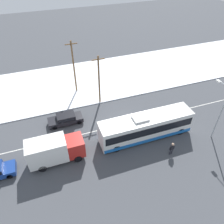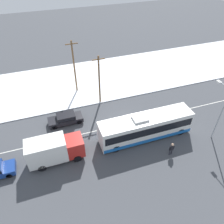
% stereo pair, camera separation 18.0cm
% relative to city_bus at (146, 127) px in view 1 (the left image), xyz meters
% --- Properties ---
extents(ground_plane, '(120.00, 120.00, 0.00)m').
position_rel_city_bus_xyz_m(ground_plane, '(-1.37, 2.98, -1.66)').
color(ground_plane, '#424449').
extents(snow_lot, '(80.00, 13.91, 0.12)m').
position_rel_city_bus_xyz_m(snow_lot, '(-1.37, 15.46, -1.60)').
color(snow_lot, white).
rests_on(snow_lot, ground_plane).
extents(lane_marking_center, '(60.00, 0.12, 0.00)m').
position_rel_city_bus_xyz_m(lane_marking_center, '(-1.37, 2.98, -1.66)').
color(lane_marking_center, silver).
rests_on(lane_marking_center, ground_plane).
extents(city_bus, '(11.70, 2.57, 3.40)m').
position_rel_city_bus_xyz_m(city_bus, '(0.00, 0.00, 0.00)').
color(city_bus, white).
rests_on(city_bus, ground_plane).
extents(box_truck, '(6.13, 2.30, 3.18)m').
position_rel_city_bus_xyz_m(box_truck, '(-11.10, -0.03, 0.08)').
color(box_truck, silver).
rests_on(box_truck, ground_plane).
extents(sedan_car, '(4.58, 1.80, 1.44)m').
position_rel_city_bus_xyz_m(sedan_car, '(-8.96, 5.83, -0.87)').
color(sedan_car, black).
rests_on(sedan_car, ground_plane).
extents(pedestrian_at_stop, '(0.66, 0.29, 1.83)m').
position_rel_city_bus_xyz_m(pedestrian_at_stop, '(1.61, -3.61, -0.54)').
color(pedestrian_at_stop, '#23232D').
rests_on(pedestrian_at_stop, ground_plane).
extents(streetlamp, '(0.36, 2.19, 7.35)m').
position_rel_city_bus_xyz_m(streetlamp, '(8.00, -2.45, 2.94)').
color(streetlamp, '#9EA3A8').
rests_on(streetlamp, ground_plane).
extents(utility_pole_roadside, '(1.80, 0.24, 7.57)m').
position_rel_city_bus_xyz_m(utility_pole_roadside, '(-3.25, 8.82, 2.31)').
color(utility_pole_roadside, brown).
rests_on(utility_pole_roadside, ground_plane).
extents(utility_pole_snowlot, '(1.80, 0.24, 8.44)m').
position_rel_city_bus_xyz_m(utility_pole_snowlot, '(-5.96, 12.98, 2.75)').
color(utility_pole_snowlot, brown).
rests_on(utility_pole_snowlot, ground_plane).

